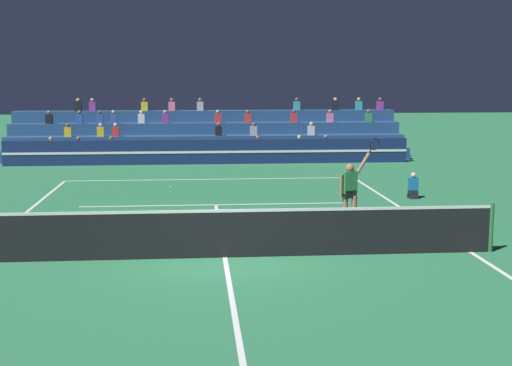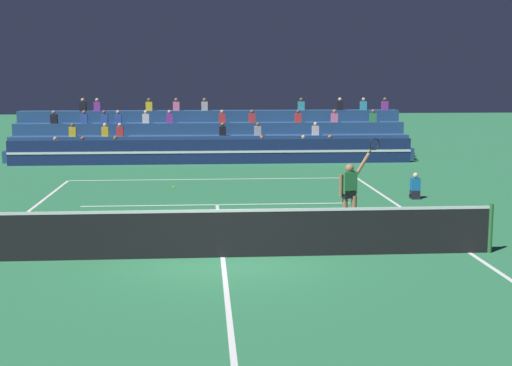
{
  "view_description": "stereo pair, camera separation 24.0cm",
  "coord_description": "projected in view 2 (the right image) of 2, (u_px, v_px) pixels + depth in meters",
  "views": [
    {
      "loc": [
        -0.62,
        -15.04,
        3.9
      ],
      "look_at": [
        0.98,
        3.51,
        1.1
      ],
      "focal_mm": 50.0,
      "sensor_mm": 36.0,
      "label": 1
    },
    {
      "loc": [
        -0.38,
        -15.06,
        3.9
      ],
      "look_at": [
        0.98,
        3.51,
        1.1
      ],
      "focal_mm": 50.0,
      "sensor_mm": 36.0,
      "label": 2
    }
  ],
  "objects": [
    {
      "name": "ground_plane",
      "position": [
        223.0,
        257.0,
        15.46
      ],
      "size": [
        120.0,
        120.0,
        0.0
      ],
      "primitive_type": "plane",
      "color": "#2D7A4C"
    },
    {
      "name": "court_lines",
      "position": [
        223.0,
        257.0,
        15.46
      ],
      "size": [
        11.1,
        23.9,
        0.01
      ],
      "color": "white",
      "rests_on": "ground"
    },
    {
      "name": "tennis_net",
      "position": [
        223.0,
        233.0,
        15.38
      ],
      "size": [
        12.0,
        0.1,
        1.1
      ],
      "color": "#2D6B38",
      "rests_on": "ground"
    },
    {
      "name": "sponsor_banner_wall",
      "position": [
        213.0,
        152.0,
        31.86
      ],
      "size": [
        18.0,
        0.26,
        1.1
      ],
      "color": "navy",
      "rests_on": "ground"
    },
    {
      "name": "bleacher_stand",
      "position": [
        212.0,
        139.0,
        34.95
      ],
      "size": [
        18.92,
        3.8,
        2.83
      ],
      "color": "navy",
      "rests_on": "ground"
    },
    {
      "name": "ball_kid_courtside",
      "position": [
        415.0,
        188.0,
        22.84
      ],
      "size": [
        0.3,
        0.36,
        0.84
      ],
      "color": "black",
      "rests_on": "ground"
    },
    {
      "name": "tennis_player",
      "position": [
        350.0,
        192.0,
        18.03
      ],
      "size": [
        1.16,
        0.46,
        2.4
      ],
      "color": "#9E7051",
      "rests_on": "ground"
    },
    {
      "name": "tennis_ball",
      "position": [
        174.0,
        187.0,
        25.06
      ],
      "size": [
        0.07,
        0.07,
        0.07
      ],
      "primitive_type": "sphere",
      "color": "#C6DB33",
      "rests_on": "ground"
    }
  ]
}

